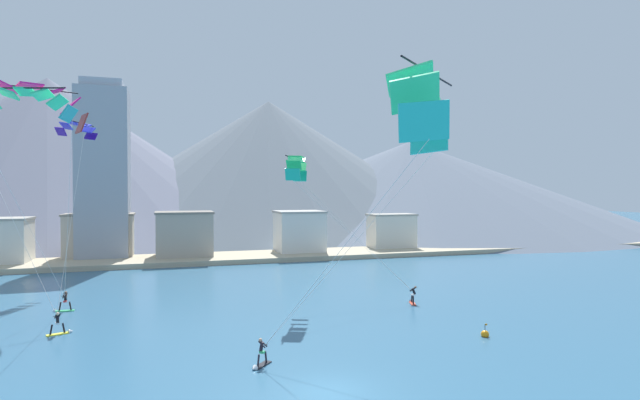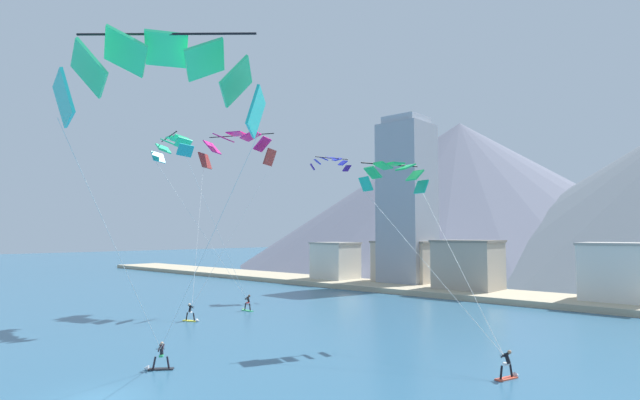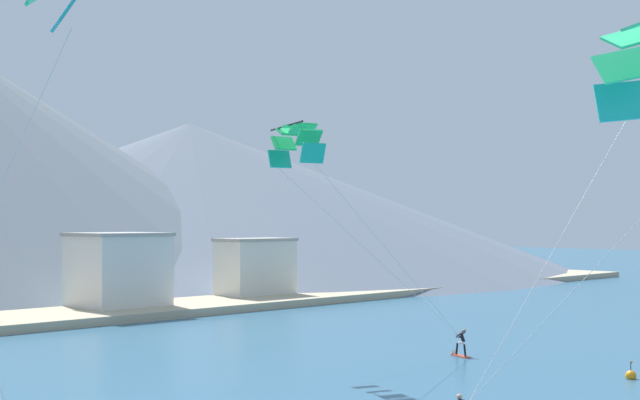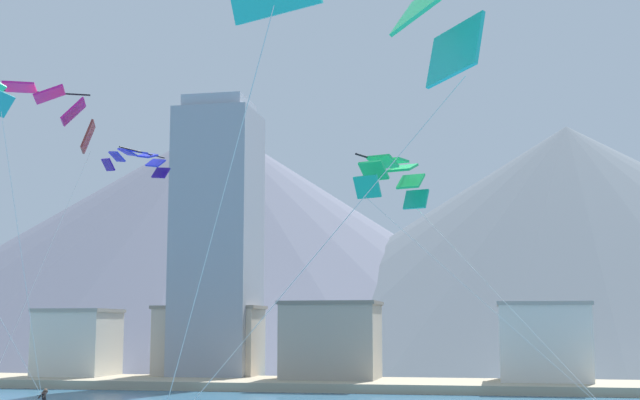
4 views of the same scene
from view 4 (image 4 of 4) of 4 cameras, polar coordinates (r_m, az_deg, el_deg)
The scene contains 11 objects.
parafoil_kite_near_lead at distance 44.51m, azimuth 4.74°, elevation 1.50°, with size 11.26×6.73×12.06m.
parafoil_kite_near_trail at distance 55.18m, azimuth -18.72°, elevation 5.55°, with size 8.75×10.25×17.79m.
parafoil_kite_distant_high_outer at distance 66.80m, azimuth -11.64°, elevation 2.57°, with size 3.85×5.27×1.95m.
shoreline_strip at distance 73.62m, azimuth 4.75°, elevation -11.72°, with size 180.00×10.00×0.70m, color tan.
shore_building_harbour_front at distance 75.92m, azimuth 0.72°, elevation -9.19°, with size 8.19×6.16×7.15m.
shore_building_promenade_mid at distance 81.79m, azimuth -7.13°, elevation -9.14°, with size 9.61×4.99×6.88m.
shore_building_quay_west at distance 75.18m, azimuth 14.16°, elevation -9.02°, with size 7.37×6.83×7.01m.
shore_building_old_town at distance 83.59m, azimuth -15.26°, elevation -9.00°, with size 6.46×6.07×6.60m.
highrise_tower at distance 81.99m, azimuth -6.58°, elevation -2.62°, with size 7.00×7.00×25.99m.
mountain_peak_west_ridge at distance 141.68m, azimuth -6.73°, elevation -2.50°, with size 114.85×114.85×37.33m.
mountain_peak_central_summit at distance 136.07m, azimuth 15.75°, elevation -2.59°, with size 111.16×111.16×34.70m.
Camera 4 is at (8.54, -23.29, 5.09)m, focal length 50.00 mm.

